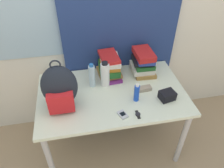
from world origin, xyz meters
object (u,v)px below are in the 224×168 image
sunglasses_case (143,89)px  camera_pouch (167,95)px  wristwatch (138,114)px  backpack (60,88)px  sunscreen_bottle (137,93)px  water_bottle (92,76)px  book_stack_left (109,67)px  cell_phone (123,115)px  book_stack_center (143,63)px  sports_bottle (105,74)px

sunglasses_case → camera_pouch: 0.22m
sunglasses_case → wristwatch: size_ratio=1.72×
backpack → camera_pouch: (0.88, -0.09, -0.15)m
sunscreen_bottle → wristwatch: sunscreen_bottle is taller
water_bottle → wristwatch: bearing=-54.1°
book_stack_left → cell_phone: size_ratio=2.86×
water_bottle → cell_phone: 0.47m
backpack → camera_pouch: backpack is taller
sunscreen_bottle → cell_phone: (-0.15, -0.15, -0.07)m
water_bottle → camera_pouch: 0.68m
wristwatch → camera_pouch: bearing=24.4°
book_stack_center → camera_pouch: bearing=-76.9°
book_stack_center → cell_phone: bearing=-121.5°
backpack → wristwatch: size_ratio=4.95×
cell_phone → wristwatch: 0.12m
camera_pouch → sports_bottle: bearing=149.6°
book_stack_center → book_stack_left: bearing=179.7°
water_bottle → sunglasses_case: bearing=-19.3°
book_stack_left → sunscreen_bottle: book_stack_left is taller
sunscreen_bottle → wristwatch: (-0.03, -0.17, -0.08)m
backpack → water_bottle: 0.35m
book_stack_left → water_bottle: size_ratio=1.22×
book_stack_center → cell_phone: 0.62m
book_stack_left → sunglasses_case: 0.38m
book_stack_center → camera_pouch: book_stack_center is taller
sports_bottle → sunglasses_case: 0.37m
backpack → book_stack_left: bearing=35.0°
sunscreen_bottle → camera_pouch: 0.27m
backpack → camera_pouch: bearing=-6.0°
book_stack_center → water_bottle: bearing=-167.7°
water_bottle → camera_pouch: bearing=-26.0°
backpack → wristwatch: backpack is taller
sports_bottle → sunscreen_bottle: bearing=-48.3°
wristwatch → sunscreen_bottle: bearing=79.2°
book_stack_left → cell_phone: book_stack_left is taller
book_stack_left → cell_phone: (0.01, -0.53, -0.10)m
book_stack_center → sports_bottle: bearing=-163.0°
camera_pouch → sunscreen_bottle: bearing=172.6°
book_stack_center → cell_phone: (-0.32, -0.52, -0.11)m
book_stack_left → cell_phone: bearing=-88.8°
water_bottle → sunscreen_bottle: 0.43m
cell_phone → wristwatch: bearing=-8.5°
sports_bottle → book_stack_left: bearing=63.0°
backpack → book_stack_center: bearing=21.9°
cell_phone → sunglasses_case: 0.36m
book_stack_center → sunglasses_case: bearing=-105.6°
book_stack_left → book_stack_center: (0.33, -0.00, 0.01)m
sunglasses_case → water_bottle: bearing=160.7°
sunglasses_case → sports_bottle: bearing=155.7°
sports_bottle → camera_pouch: 0.57m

